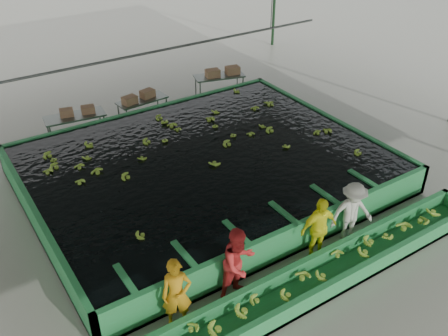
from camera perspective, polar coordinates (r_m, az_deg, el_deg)
ground at (r=14.06m, az=1.12°, el=-4.36°), size 80.00×80.00×0.00m
shed_roof at (r=11.81m, az=1.38°, el=15.59°), size 20.00×22.00×0.04m
shed_posts at (r=12.74m, az=1.24°, el=4.73°), size 20.00×22.00×5.00m
flotation_tank at (r=14.86m, az=-2.11°, el=-0.09°), size 10.00×8.00×0.90m
tank_water at (r=14.65m, az=-2.14°, el=1.23°), size 9.70×7.70×0.00m
sorting_trough at (r=11.81m, az=11.21°, el=-11.98°), size 10.00×1.00×0.50m
cableway_rail at (r=16.59m, az=-8.77°, el=12.85°), size 0.08×0.08×14.00m
rail_hanger_right at (r=18.84m, az=5.52°, el=18.53°), size 0.04×0.04×2.00m
worker_a at (r=10.41m, az=-5.43°, el=-14.16°), size 0.73×0.61×1.70m
worker_b at (r=10.92m, az=1.69°, el=-10.86°), size 0.98×0.81×1.81m
worker_c at (r=12.12m, az=10.76°, el=-6.81°), size 1.04×0.53×1.69m
worker_d at (r=12.78m, az=14.41°, el=-5.00°), size 1.25×0.98×1.71m
packing_table_left at (r=17.90m, az=-16.50°, el=4.47°), size 2.08×1.04×0.91m
packing_table_mid at (r=18.75m, az=-9.24°, el=6.58°), size 1.90×0.89×0.84m
packing_table_right at (r=20.51m, az=-0.55°, el=9.37°), size 2.13×1.29×0.91m
box_stack_left at (r=17.75m, az=-16.36°, el=5.91°), size 1.20×0.57×0.25m
box_stack_mid at (r=18.51m, az=-9.68°, el=7.63°), size 1.35×0.63×0.28m
box_stack_right at (r=20.34m, az=-0.16°, el=10.56°), size 1.45×0.63×0.30m
floating_bananas at (r=15.25m, az=-3.71°, el=2.52°), size 8.86×6.04×0.12m
trough_bananas at (r=11.71m, az=11.29°, el=-11.45°), size 8.35×0.56×0.11m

